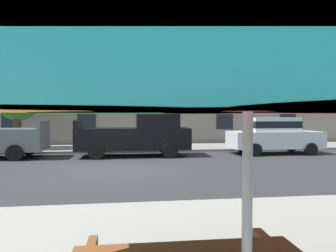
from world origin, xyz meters
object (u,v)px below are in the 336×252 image
object	(u,v)px
street_tree_left	(18,95)
patio_umbrella	(248,79)
sedan_white	(273,134)
pickup_black	(138,134)

from	to	relation	value
street_tree_left	patio_umbrella	bearing A→B (deg)	-68.04
street_tree_left	sedan_white	bearing A→B (deg)	-13.33
street_tree_left	pickup_black	bearing A→B (deg)	-26.01
pickup_black	street_tree_left	world-z (taller)	street_tree_left
pickup_black	street_tree_left	xyz separation A→B (m)	(-6.22, 3.04, 1.95)
patio_umbrella	pickup_black	bearing A→B (deg)	90.55
sedan_white	pickup_black	bearing A→B (deg)	180.00
pickup_black	patio_umbrella	bearing A→B (deg)	-89.45
pickup_black	patio_umbrella	distance (m)	12.74
sedan_white	street_tree_left	distance (m)	13.32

